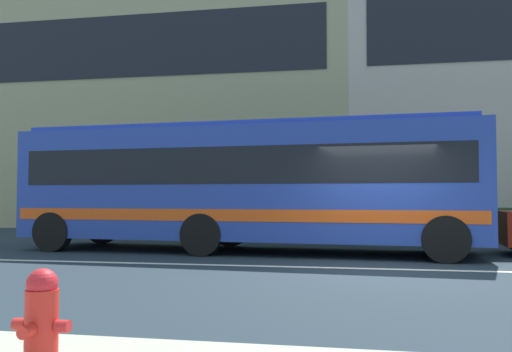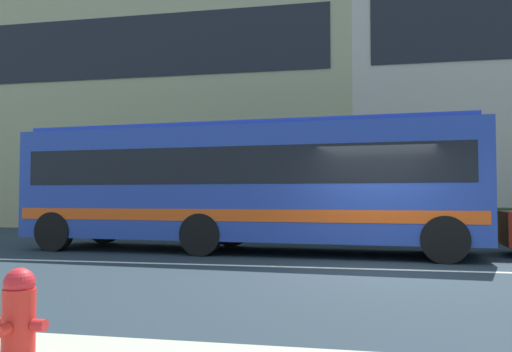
% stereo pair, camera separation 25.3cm
% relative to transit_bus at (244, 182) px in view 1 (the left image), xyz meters
% --- Properties ---
extents(ground_plane, '(160.00, 160.00, 0.00)m').
position_rel_transit_bus_xyz_m(ground_plane, '(3.23, -2.64, -1.77)').
color(ground_plane, '#1F2B34').
extents(lane_centre_line, '(60.00, 0.16, 0.01)m').
position_rel_transit_bus_xyz_m(lane_centre_line, '(3.23, -2.64, -1.76)').
color(lane_centre_line, silver).
rests_on(lane_centre_line, ground_plane).
extents(hedge_row_far, '(13.83, 1.10, 1.05)m').
position_rel_transit_bus_xyz_m(hedge_row_far, '(5.77, 4.03, -1.24)').
color(hedge_row_far, '#26512C').
rests_on(hedge_row_far, ground_plane).
extents(apartment_block_left, '(21.55, 9.70, 13.70)m').
position_rel_transit_bus_xyz_m(apartment_block_left, '(-8.07, 12.69, 5.08)').
color(apartment_block_left, tan).
rests_on(apartment_block_left, ground_plane).
extents(transit_bus, '(11.59, 3.36, 3.20)m').
position_rel_transit_bus_xyz_m(transit_bus, '(0.00, 0.00, 0.00)').
color(transit_bus, '#263F9C').
rests_on(transit_bus, ground_plane).
extents(fire_hydrant, '(0.43, 0.38, 0.72)m').
position_rel_transit_bus_xyz_m(fire_hydrant, '(0.39, -9.40, -1.29)').
color(fire_hydrant, red).
rests_on(fire_hydrant, sidewalk_near).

